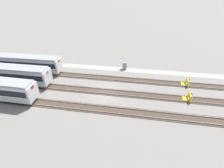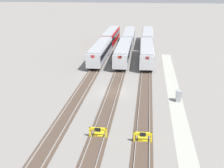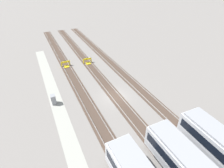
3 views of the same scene
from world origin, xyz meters
name	(u,v)px [view 2 (image 2 of 3)]	position (x,y,z in m)	size (l,w,h in m)	color
ground_plane	(113,92)	(0.00, 0.00, 0.00)	(400.00, 400.00, 0.00)	gray
service_walkway	(174,95)	(0.00, -9.39, 0.00)	(54.00, 2.00, 0.01)	#9E9E93
rail_track_nearest	(145,93)	(0.00, -4.94, 0.04)	(90.00, 2.24, 0.21)	#47382D
rail_track_near_inner	(113,92)	(0.00, 0.00, 0.04)	(90.00, 2.24, 0.21)	#47382D
rail_track_middle	(82,91)	(0.00, 4.94, 0.04)	(90.00, 2.24, 0.21)	#47382D
subway_car_front_row_leftmost	(129,37)	(38.29, 0.06, 2.04)	(18.06, 3.25, 3.70)	#B7BABF
subway_car_front_row_left_inner	(111,36)	(38.48, 4.96, 2.04)	(18.04, 3.13, 3.70)	#B71414
subway_car_front_row_centre	(123,52)	(19.59, 0.03, 2.04)	(18.02, 2.99, 3.70)	#B7BABF
subway_car_front_row_right_inner	(147,37)	(38.72, -4.93, 2.04)	(18.01, 2.88, 3.70)	#B7BABF
subway_car_front_row_rightmost	(147,53)	(19.59, -4.90, 2.04)	(18.06, 3.23, 3.70)	#B7BABF
subway_car_back_row_leftmost	(101,51)	(19.59, 4.92, 2.04)	(18.03, 3.04, 3.70)	#B7BABF
bumper_stop_nearest_track	(143,137)	(-15.00, -4.93, 0.51)	(1.36, 2.01, 1.22)	yellow
bumper_stop_near_inner_track	(98,132)	(-14.43, 0.00, 0.51)	(1.36, 2.00, 1.22)	yellow
electrical_cabinet	(178,96)	(-2.64, -9.75, 0.80)	(0.90, 0.73, 1.60)	gray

